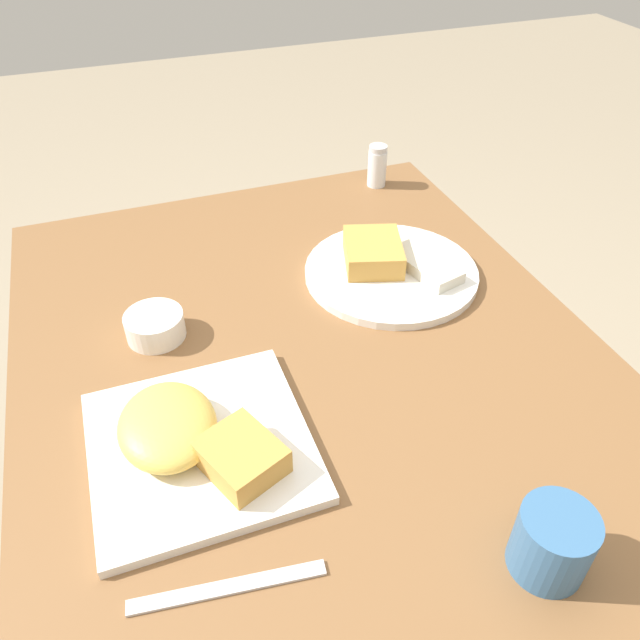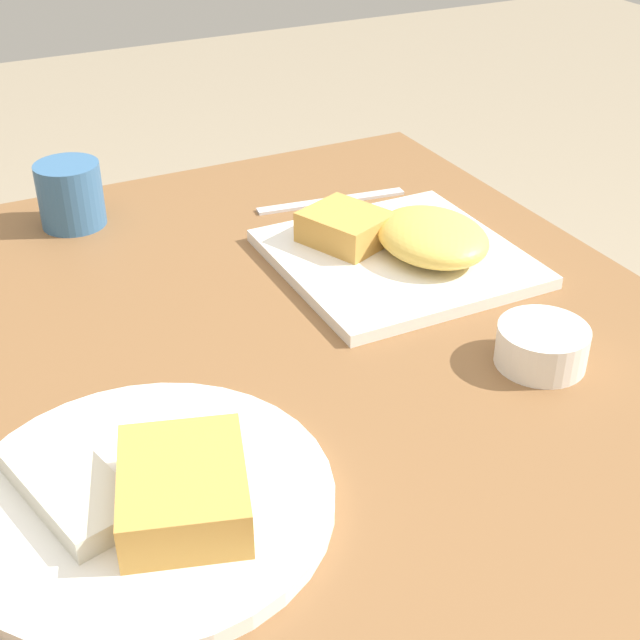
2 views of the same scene
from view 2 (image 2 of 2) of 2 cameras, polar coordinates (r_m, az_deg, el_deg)
The scene contains 6 objects.
dining_table at distance 0.90m, azimuth -1.21°, elevation -7.56°, with size 1.01×0.83×0.75m.
plate_square_near at distance 1.02m, azimuth 5.36°, elevation 4.75°, with size 0.26×0.26×0.06m.
plate_oval_far at distance 0.70m, azimuth -10.89°, elevation -11.06°, with size 0.29×0.29×0.05m.
sauce_ramekin at distance 0.86m, azimuth 14.02°, elevation -1.55°, with size 0.09×0.09×0.04m.
butter_knife at distance 1.17m, azimuth 0.74°, elevation 7.62°, with size 0.04×0.20×0.00m.
coffee_mug at distance 1.14m, azimuth -15.68°, elevation 7.73°, with size 0.08×0.08×0.08m.
Camera 2 is at (-0.63, 0.30, 1.23)m, focal length 50.00 mm.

